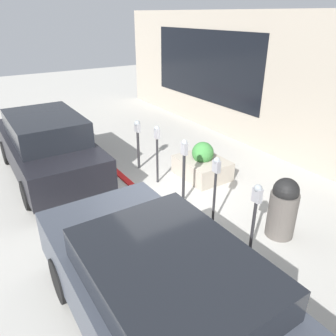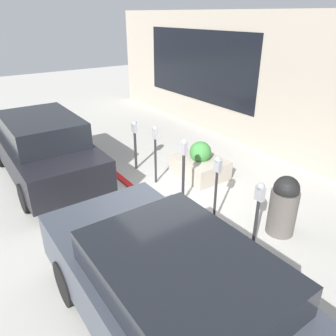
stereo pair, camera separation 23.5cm
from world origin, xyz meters
name	(u,v)px [view 1 (the left image)]	position (x,y,z in m)	size (l,w,h in m)	color
ground_plane	(162,209)	(0.00, 0.00, 0.00)	(40.00, 40.00, 0.00)	#ADAAA3
curb_strip	(159,209)	(0.00, 0.08, 0.02)	(19.00, 0.16, 0.04)	red
building_facade	(307,93)	(0.00, -4.47, 2.02)	(19.00, 0.17, 4.01)	#9E9384
parking_meter_nearest	(256,206)	(-2.13, -0.53, 1.00)	(0.16, 0.14, 1.41)	#232326
parking_meter_second	(216,177)	(-1.07, -0.55, 1.08)	(0.15, 0.13, 1.50)	#232326
parking_meter_middle	(184,162)	(-0.01, -0.57, 0.99)	(0.14, 0.12, 1.51)	#232326
parking_meter_fourth	(157,144)	(1.13, -0.57, 1.04)	(0.14, 0.12, 1.50)	#232326
parking_meter_farthest	(138,135)	(2.14, -0.57, 0.95)	(0.19, 0.16, 1.37)	#232326
planter_box	(202,165)	(0.79, -1.73, 0.33)	(1.33, 1.05, 0.95)	#A39989
parked_car_front	(164,293)	(-2.73, 1.64, 0.80)	(4.48, 2.02, 1.48)	#383D47
parked_car_middle	(47,145)	(2.98, 1.60, 0.86)	(4.61, 1.89, 1.67)	black
trash_bin	(283,208)	(-2.02, -1.44, 0.61)	(0.53, 0.53, 1.21)	#514C47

